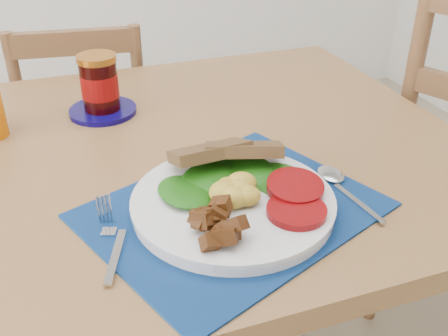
# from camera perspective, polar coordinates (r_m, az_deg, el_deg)

# --- Properties ---
(table) EXTENTS (1.40, 0.90, 0.75)m
(table) POSITION_cam_1_polar(r_m,az_deg,el_deg) (1.00, -13.66, -3.31)
(table) COLOR brown
(table) RESTS_ON ground
(chair_far) EXTENTS (0.42, 0.41, 1.02)m
(chair_far) POSITION_cam_1_polar(r_m,az_deg,el_deg) (1.63, -14.63, 4.78)
(chair_far) COLOR brown
(chair_far) RESTS_ON ground
(placemat) EXTENTS (0.50, 0.45, 0.00)m
(placemat) POSITION_cam_1_polar(r_m,az_deg,el_deg) (0.80, 0.96, -4.59)
(placemat) COLOR black
(placemat) RESTS_ON table
(breakfast_plate) EXTENTS (0.30, 0.30, 0.07)m
(breakfast_plate) POSITION_cam_1_polar(r_m,az_deg,el_deg) (0.78, 0.68, -3.47)
(breakfast_plate) COLOR silver
(breakfast_plate) RESTS_ON placemat
(fork) EXTENTS (0.05, 0.16, 0.00)m
(fork) POSITION_cam_1_polar(r_m,az_deg,el_deg) (0.75, -12.17, -7.71)
(fork) COLOR #B2B5BA
(fork) RESTS_ON placemat
(spoon) EXTENTS (0.04, 0.17, 0.00)m
(spoon) POSITION_cam_1_polar(r_m,az_deg,el_deg) (0.87, 12.41, -1.69)
(spoon) COLOR #B2B5BA
(spoon) RESTS_ON placemat
(jam_on_saucer) EXTENTS (0.14, 0.14, 0.13)m
(jam_on_saucer) POSITION_cam_1_polar(r_m,az_deg,el_deg) (1.12, -13.34, 8.45)
(jam_on_saucer) COLOR #0A044D
(jam_on_saucer) RESTS_ON table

